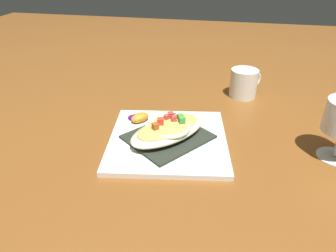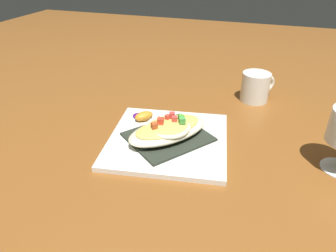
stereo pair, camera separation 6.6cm
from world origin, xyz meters
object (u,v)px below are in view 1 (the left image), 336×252
object	(u,v)px
gratin_dish	(168,129)
coffee_mug	(244,84)
orange_garnish	(139,118)
square_plate	(168,140)

from	to	relation	value
gratin_dish	coffee_mug	world-z (taller)	coffee_mug
orange_garnish	square_plate	bearing A→B (deg)	-36.39
coffee_mug	orange_garnish	bearing A→B (deg)	-138.00
gratin_dish	orange_garnish	distance (m)	0.10
coffee_mug	square_plate	bearing A→B (deg)	-119.87
square_plate	orange_garnish	bearing A→B (deg)	143.61
orange_garnish	coffee_mug	size ratio (longest dim) A/B	0.65
orange_garnish	coffee_mug	world-z (taller)	coffee_mug
gratin_dish	orange_garnish	xyz separation A→B (m)	(-0.08, 0.06, -0.01)
square_plate	gratin_dish	distance (m)	0.03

